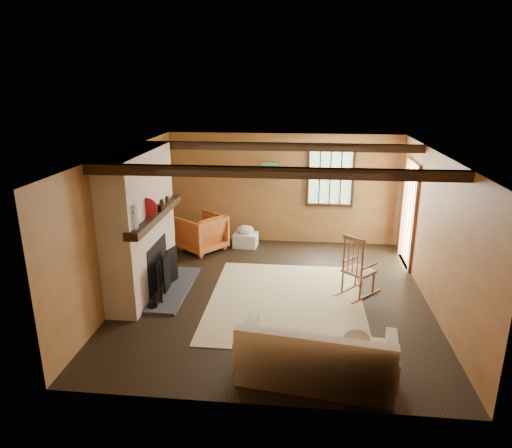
# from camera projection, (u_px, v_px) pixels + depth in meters

# --- Properties ---
(ground) EXTENTS (5.50, 5.50, 0.00)m
(ground) POSITION_uv_depth(u_px,v_px,m) (274.00, 295.00, 7.70)
(ground) COLOR black
(ground) RESTS_ON ground
(room_envelope) EXTENTS (5.02, 5.52, 2.44)m
(room_envelope) POSITION_uv_depth(u_px,v_px,m) (290.00, 198.00, 7.43)
(room_envelope) COLOR #9C5E37
(room_envelope) RESTS_ON ground
(fireplace) EXTENTS (1.02, 2.30, 2.40)m
(fireplace) POSITION_uv_depth(u_px,v_px,m) (142.00, 229.00, 7.59)
(fireplace) COLOR #9A4C3B
(fireplace) RESTS_ON ground
(rug) EXTENTS (2.50, 3.00, 0.01)m
(rug) POSITION_uv_depth(u_px,v_px,m) (286.00, 301.00, 7.49)
(rug) COLOR tan
(rug) RESTS_ON ground
(rocking_chair) EXTENTS (0.82, 0.84, 1.07)m
(rocking_chair) POSITION_uv_depth(u_px,v_px,m) (357.00, 269.00, 7.60)
(rocking_chair) COLOR tan
(rocking_chair) RESTS_ON ground
(sofa) EXTENTS (1.96, 1.08, 0.75)m
(sofa) POSITION_uv_depth(u_px,v_px,m) (316.00, 360.00, 5.45)
(sofa) COLOR silver
(sofa) RESTS_ON ground
(firewood_pile) EXTENTS (0.66, 0.12, 0.24)m
(firewood_pile) POSITION_uv_depth(u_px,v_px,m) (191.00, 235.00, 10.34)
(firewood_pile) COLOR brown
(firewood_pile) RESTS_ON ground
(laundry_basket) EXTENTS (0.53, 0.42, 0.30)m
(laundry_basket) POSITION_uv_depth(u_px,v_px,m) (246.00, 240.00, 9.91)
(laundry_basket) COLOR white
(laundry_basket) RESTS_ON ground
(basket_pillow) EXTENTS (0.39, 0.33, 0.18)m
(basket_pillow) POSITION_uv_depth(u_px,v_px,m) (245.00, 230.00, 9.84)
(basket_pillow) COLOR silver
(basket_pillow) RESTS_ON laundry_basket
(armchair) EXTENTS (1.18, 1.18, 0.78)m
(armchair) POSITION_uv_depth(u_px,v_px,m) (202.00, 233.00, 9.63)
(armchair) COLOR #BF6026
(armchair) RESTS_ON ground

